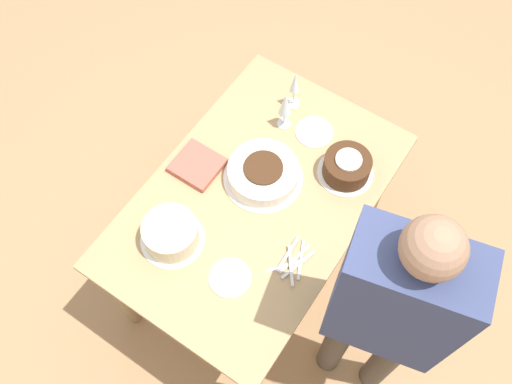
% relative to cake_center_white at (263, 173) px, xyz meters
% --- Properties ---
extents(ground_plane, '(12.00, 12.00, 0.00)m').
position_rel_cake_center_white_xyz_m(ground_plane, '(-0.09, -0.03, -0.81)').
color(ground_plane, '#A87F56').
extents(dining_table, '(1.31, 0.86, 0.77)m').
position_rel_cake_center_white_xyz_m(dining_table, '(-0.09, -0.03, -0.17)').
color(dining_table, tan).
rests_on(dining_table, ground_plane).
extents(cake_center_white, '(0.34, 0.34, 0.10)m').
position_rel_cake_center_white_xyz_m(cake_center_white, '(0.00, 0.00, 0.00)').
color(cake_center_white, white).
rests_on(cake_center_white, dining_table).
extents(cake_front_chocolate, '(0.24, 0.24, 0.11)m').
position_rel_cake_center_white_xyz_m(cake_front_chocolate, '(0.22, -0.28, 0.01)').
color(cake_front_chocolate, white).
rests_on(cake_front_chocolate, dining_table).
extents(cake_back_decorated, '(0.26, 0.26, 0.12)m').
position_rel_cake_center_white_xyz_m(cake_back_decorated, '(-0.44, 0.15, 0.01)').
color(cake_back_decorated, white).
rests_on(cake_back_decorated, dining_table).
extents(wine_glass_near, '(0.06, 0.06, 0.21)m').
position_rel_cake_center_white_xyz_m(wine_glass_near, '(0.29, 0.08, 0.10)').
color(wine_glass_near, silver).
rests_on(wine_glass_near, dining_table).
extents(wine_glass_far, '(0.06, 0.06, 0.21)m').
position_rel_cake_center_white_xyz_m(wine_glass_far, '(0.41, 0.10, 0.09)').
color(wine_glass_far, silver).
rests_on(wine_glass_far, dining_table).
extents(dessert_plate_left, '(0.17, 0.17, 0.01)m').
position_rel_cake_center_white_xyz_m(dessert_plate_left, '(-0.44, -0.14, -0.04)').
color(dessert_plate_left, white).
rests_on(dessert_plate_left, dining_table).
extents(dessert_plate_right, '(0.17, 0.17, 0.01)m').
position_rel_cake_center_white_xyz_m(dessert_plate_right, '(0.32, -0.06, -0.04)').
color(dessert_plate_right, white).
rests_on(dessert_plate_right, dining_table).
extents(fork_pile, '(0.20, 0.13, 0.02)m').
position_rel_cake_center_white_xyz_m(fork_pile, '(-0.25, -0.31, -0.03)').
color(fork_pile, silver).
rests_on(fork_pile, dining_table).
extents(napkin_stack, '(0.18, 0.19, 0.03)m').
position_rel_cake_center_white_xyz_m(napkin_stack, '(-0.11, 0.27, -0.03)').
color(napkin_stack, '#B75B4C').
rests_on(napkin_stack, dining_table).
extents(person_cutting, '(0.30, 0.44, 1.61)m').
position_rel_cake_center_white_xyz_m(person_cutting, '(-0.29, -0.71, 0.16)').
color(person_cutting, '#4C4238').
rests_on(person_cutting, ground_plane).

